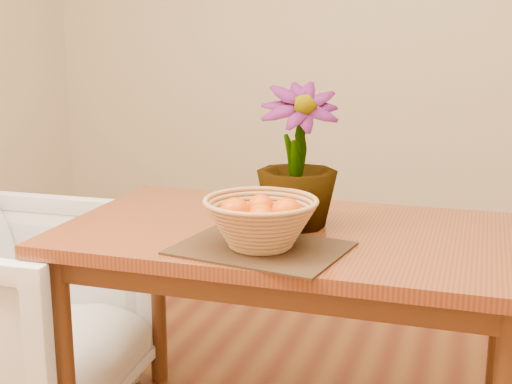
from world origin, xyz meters
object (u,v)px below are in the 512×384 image
(armchair, at_px, (11,305))
(potted_plant, at_px, (297,156))
(table, at_px, (294,257))
(wicker_basket, at_px, (261,225))

(armchair, bearing_deg, potted_plant, -86.59)
(table, bearing_deg, wicker_basket, -98.99)
(potted_plant, bearing_deg, armchair, 163.93)
(armchair, bearing_deg, wicker_basket, -101.46)
(table, distance_m, armchair, 1.03)
(table, xyz_separation_m, wicker_basket, (-0.04, -0.22, 0.16))
(armchair, bearing_deg, table, -88.38)
(wicker_basket, xyz_separation_m, potted_plant, (0.04, 0.25, 0.15))
(table, relative_size, wicker_basket, 4.45)
(table, height_order, wicker_basket, wicker_basket)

